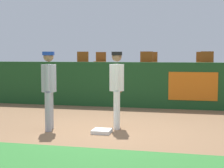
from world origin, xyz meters
name	(u,v)px	position (x,y,z in m)	size (l,w,h in m)	color
ground_plane	(110,132)	(0.00, 0.00, 0.00)	(60.00, 60.00, 0.00)	#846042
first_base	(102,131)	(-0.14, -0.16, 0.04)	(0.40, 0.40, 0.08)	white
player_fielder_home	(117,84)	(0.07, 0.45, 1.03)	(0.41, 0.58, 1.79)	white
player_runner_visitor	(49,85)	(-1.39, -0.11, 1.03)	(0.42, 0.49, 1.79)	#9EA3AD
field_wall	(136,85)	(0.01, 3.74, 0.74)	(18.00, 0.26, 1.48)	#19471E
bleacher_platform	(146,85)	(0.00, 6.31, 0.50)	(18.00, 4.80, 1.00)	#59595E
seat_front_center	(146,62)	(0.14, 5.18, 1.47)	(0.46, 0.44, 0.84)	#4C4C51
seat_back_left	(100,61)	(-2.06, 6.98, 1.47)	(0.44, 0.44, 0.84)	#4C4C51
seat_front_right	(207,62)	(2.29, 5.18, 1.47)	(0.45, 0.44, 0.84)	#4C4C51
seat_back_center	(152,61)	(0.14, 6.98, 1.47)	(0.45, 0.44, 0.84)	#4C4C51
seat_front_left	(82,61)	(-2.31, 5.18, 1.47)	(0.44, 0.44, 0.84)	#4C4C51
seat_back_right	(202,61)	(2.15, 6.98, 1.47)	(0.44, 0.44, 0.84)	#4C4C51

